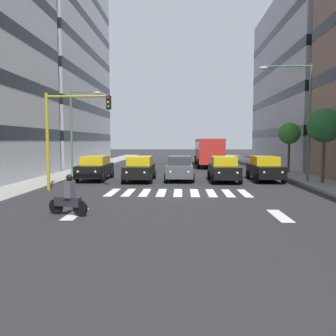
{
  "coord_description": "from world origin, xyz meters",
  "views": [
    {
      "loc": [
        -0.22,
        18.34,
        2.84
      ],
      "look_at": [
        0.71,
        -4.06,
        1.02
      ],
      "focal_mm": 36.45,
      "sensor_mm": 36.0,
      "label": 1
    }
  ],
  "objects": [
    {
      "name": "ground_plane",
      "position": [
        0.0,
        0.0,
        0.0
      ],
      "size": [
        180.0,
        180.0,
        0.0
      ],
      "primitive_type": "plane",
      "color": "#262628"
    },
    {
      "name": "street_lamp_right",
      "position": [
        8.04,
        -8.05,
        4.17
      ],
      "size": [
        2.43,
        0.28,
        6.59
      ],
      "color": "#4C6B56",
      "rests_on": "sidewalk_right"
    },
    {
      "name": "street_lamp_left",
      "position": [
        -7.89,
        -4.22,
        4.8
      ],
      "size": [
        3.37,
        0.28,
        7.58
      ],
      "color": "#4C6B56",
      "rests_on": "sidewalk_left"
    },
    {
      "name": "lane_arrow_0",
      "position": [
        -3.92,
        5.5,
        0.0
      ],
      "size": [
        0.5,
        2.2,
        0.01
      ],
      "primitive_type": "cube",
      "color": "silver",
      "rests_on": "ground_plane"
    },
    {
      "name": "car_2",
      "position": [
        -0.04,
        -5.84,
        0.89
      ],
      "size": [
        2.02,
        4.44,
        1.72
      ],
      "color": "#474C51",
      "rests_on": "ground_plane"
    },
    {
      "name": "building_right_block_0",
      "position": [
        16.02,
        -21.64,
        11.42
      ],
      "size": [
        11.37,
        19.77,
        22.84
      ],
      "color": "#ADB2BC",
      "rests_on": "ground_plane"
    },
    {
      "name": "sidewalk_right",
      "position": [
        9.09,
        0.0,
        0.07
      ],
      "size": [
        2.52,
        90.0,
        0.15
      ],
      "primitive_type": "cube",
      "color": "gray",
      "rests_on": "ground_plane"
    },
    {
      "name": "car_1",
      "position": [
        -3.11,
        -5.32,
        0.89
      ],
      "size": [
        2.02,
        4.44,
        1.72
      ],
      "color": "black",
      "rests_on": "ground_plane"
    },
    {
      "name": "motorcycle_with_rider",
      "position": [
        4.09,
        5.73,
        0.65
      ],
      "size": [
        1.64,
        0.63,
        1.57
      ],
      "color": "black",
      "rests_on": "ground_plane"
    },
    {
      "name": "car_0",
      "position": [
        -6.03,
        -5.76,
        0.89
      ],
      "size": [
        2.02,
        4.44,
        1.72
      ],
      "color": "black",
      "rests_on": "ground_plane"
    },
    {
      "name": "car_4",
      "position": [
        6.01,
        -5.76,
        0.89
      ],
      "size": [
        2.02,
        4.44,
        1.72
      ],
      "color": "black",
      "rests_on": "ground_plane"
    },
    {
      "name": "bus_behind_traffic",
      "position": [
        -3.11,
        -19.47,
        1.86
      ],
      "size": [
        2.78,
        10.5,
        3.0
      ],
      "color": "red",
      "rests_on": "ground_plane"
    },
    {
      "name": "street_tree_1",
      "position": [
        -9.17,
        -10.62,
        3.4
      ],
      "size": [
        1.8,
        1.8,
        4.19
      ],
      "color": "#513823",
      "rests_on": "sidewalk_left"
    },
    {
      "name": "crosswalk_markings",
      "position": [
        -0.0,
        0.0,
        0.0
      ],
      "size": [
        7.65,
        2.8,
        0.01
      ],
      "color": "silver",
      "rests_on": "ground_plane"
    },
    {
      "name": "traffic_light_gantry",
      "position": [
        6.39,
        -0.76,
        3.65
      ],
      "size": [
        3.75,
        0.36,
        5.5
      ],
      "color": "#AD991E",
      "rests_on": "ground_plane"
    },
    {
      "name": "car_3",
      "position": [
        2.74,
        -5.31,
        0.89
      ],
      "size": [
        2.02,
        4.44,
        1.72
      ],
      "color": "black",
      "rests_on": "ground_plane"
    },
    {
      "name": "building_left_block_0",
      "position": [
        -16.02,
        -21.1,
        9.21
      ],
      "size": [
        11.37,
        20.84,
        18.42
      ],
      "color": "#ADB2BC",
      "rests_on": "ground_plane"
    },
    {
      "name": "lane_arrow_1",
      "position": [
        3.92,
        5.5,
        0.0
      ],
      "size": [
        0.5,
        2.2,
        0.01
      ],
      "primitive_type": "cube",
      "color": "silver",
      "rests_on": "ground_plane"
    },
    {
      "name": "street_tree_0",
      "position": [
        -9.1,
        -3.44,
        3.75
      ],
      "size": [
        2.13,
        2.13,
        4.69
      ],
      "color": "#513823",
      "rests_on": "sidewalk_left"
    }
  ]
}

